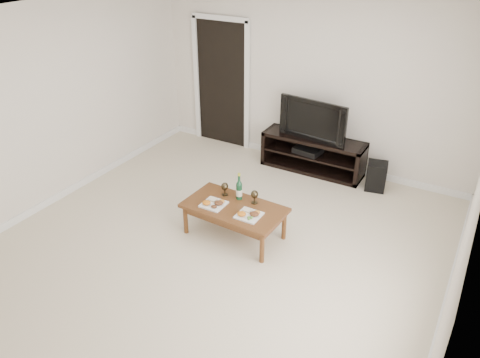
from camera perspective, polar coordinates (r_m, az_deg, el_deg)
name	(u,v)px	position (r m, az deg, el deg)	size (l,w,h in m)	color
floor	(213,251)	(5.54, -3.36, -8.80)	(5.50, 5.50, 0.00)	beige
back_wall	(311,82)	(7.18, 8.66, 11.64)	(5.00, 0.04, 2.60)	silver
ceiling	(204,18)	(4.46, -4.37, 18.93)	(5.00, 5.50, 0.04)	white
doorway	(222,85)	(7.89, -2.24, 11.43)	(0.90, 0.02, 2.05)	black
media_console	(313,154)	(7.23, 8.87, 3.02)	(1.56, 0.45, 0.55)	black
television	(316,118)	(7.00, 9.22, 7.31)	(1.06, 0.14, 0.61)	black
av_receiver	(308,150)	(7.23, 8.29, 3.49)	(0.40, 0.30, 0.08)	black
subwoofer	(376,176)	(6.94, 16.28, 0.34)	(0.27, 0.27, 0.41)	black
coffee_table	(234,221)	(5.67, -0.69, -5.15)	(1.20, 0.65, 0.42)	#583718
plate_left	(214,203)	(5.58, -3.24, -2.88)	(0.27, 0.27, 0.07)	white
plate_right	(249,214)	(5.37, 1.09, -4.24)	(0.27, 0.27, 0.07)	white
wine_bottle	(239,186)	(5.62, -0.11, -0.88)	(0.07, 0.07, 0.35)	#103C21
goblet_left	(225,189)	(5.75, -1.87, -1.22)	(0.09, 0.09, 0.17)	#382F1E
goblet_right	(254,197)	(5.58, 1.78, -2.19)	(0.09, 0.09, 0.17)	#382F1E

